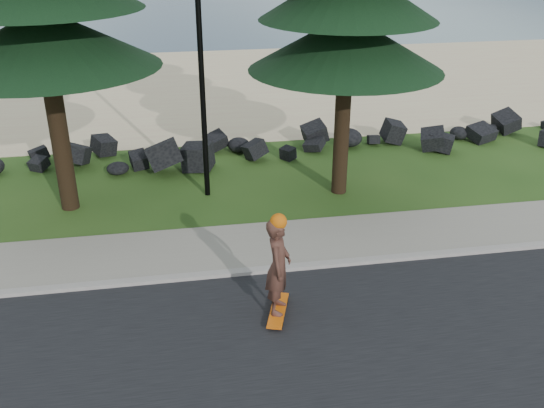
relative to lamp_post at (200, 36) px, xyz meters
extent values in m
plane|color=#234515|center=(0.00, -3.20, -4.13)|extent=(160.00, 160.00, 0.00)
cube|color=black|center=(0.00, -7.70, -4.12)|extent=(160.00, 7.00, 0.02)
cube|color=#A29992|center=(0.00, -4.10, -4.08)|extent=(160.00, 0.20, 0.10)
cube|color=gray|center=(0.00, -3.00, -4.09)|extent=(160.00, 2.00, 0.08)
cube|color=beige|center=(0.00, 11.30, -4.13)|extent=(160.00, 15.00, 0.01)
cylinder|color=black|center=(0.00, 0.00, -0.13)|extent=(0.14, 0.14, 8.00)
cube|color=#E05D0D|center=(0.90, -5.62, -4.03)|extent=(0.60, 1.15, 0.04)
imported|color=#4C2C22|center=(0.90, -5.62, -3.07)|extent=(0.63, 0.79, 1.87)
sphere|color=#D15C0B|center=(0.90, -5.62, -2.18)|extent=(0.30, 0.30, 0.30)
camera|label=1|loc=(-0.78, -14.75, 2.62)|focal=40.00mm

